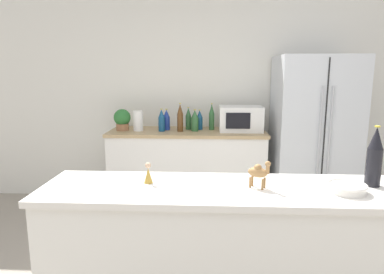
{
  "coord_description": "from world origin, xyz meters",
  "views": [
    {
      "loc": [
        -0.06,
        -1.45,
        1.57
      ],
      "look_at": [
        -0.21,
        1.37,
        1.03
      ],
      "focal_mm": 32.0,
      "sensor_mm": 36.0,
      "label": 1
    }
  ],
  "objects": [
    {
      "name": "fruit_bowl",
      "position": [
        0.66,
        0.3,
        0.97
      ],
      "size": [
        0.2,
        0.2,
        0.05
      ],
      "color": "white",
      "rests_on": "bar_counter"
    },
    {
      "name": "paper_towel_roll",
      "position": [
        -0.87,
        2.36,
        1.03
      ],
      "size": [
        0.11,
        0.11,
        0.23
      ],
      "color": "white",
      "rests_on": "back_counter"
    },
    {
      "name": "back_bottle_1",
      "position": [
        -0.3,
        2.48,
        1.03
      ],
      "size": [
        0.07,
        0.07,
        0.26
      ],
      "color": "#2D6033",
      "rests_on": "back_counter"
    },
    {
      "name": "back_bottle_5",
      "position": [
        -0.17,
        2.48,
        1.02
      ],
      "size": [
        0.07,
        0.07,
        0.23
      ],
      "color": "navy",
      "rests_on": "back_counter"
    },
    {
      "name": "back_counter",
      "position": [
        -0.31,
        2.4,
        0.46
      ],
      "size": [
        1.78,
        0.63,
        0.91
      ],
      "color": "white",
      "rests_on": "ground_plane"
    },
    {
      "name": "potted_plant",
      "position": [
        -1.06,
        2.39,
        1.04
      ],
      "size": [
        0.19,
        0.19,
        0.24
      ],
      "color": "#9E6B47",
      "rests_on": "back_counter"
    },
    {
      "name": "back_bottle_4",
      "position": [
        -0.56,
        2.44,
        1.03
      ],
      "size": [
        0.08,
        0.08,
        0.24
      ],
      "color": "navy",
      "rests_on": "back_counter"
    },
    {
      "name": "refrigerator",
      "position": [
        1.08,
        2.32,
        0.87
      ],
      "size": [
        0.85,
        0.75,
        1.74
      ],
      "color": "silver",
      "rests_on": "ground_plane"
    },
    {
      "name": "back_bottle_0",
      "position": [
        -0.23,
        2.37,
        1.03
      ],
      "size": [
        0.08,
        0.08,
        0.25
      ],
      "color": "#2D6033",
      "rests_on": "back_counter"
    },
    {
      "name": "wine_bottle",
      "position": [
        0.85,
        0.42,
        1.11
      ],
      "size": [
        0.08,
        0.08,
        0.34
      ],
      "color": "black",
      "rests_on": "bar_counter"
    },
    {
      "name": "microwave",
      "position": [
        0.29,
        2.42,
        1.05
      ],
      "size": [
        0.48,
        0.37,
        0.28
      ],
      "color": "white",
      "rests_on": "back_counter"
    },
    {
      "name": "back_bottle_2",
      "position": [
        -0.39,
        2.34,
        1.06
      ],
      "size": [
        0.07,
        0.07,
        0.32
      ],
      "color": "brown",
      "rests_on": "back_counter"
    },
    {
      "name": "wall_back",
      "position": [
        0.0,
        2.73,
        1.27
      ],
      "size": [
        8.0,
        0.06,
        2.55
      ],
      "color": "silver",
      "rests_on": "ground_plane"
    },
    {
      "name": "wise_man_figurine_blue",
      "position": [
        -0.41,
        0.4,
        1.0
      ],
      "size": [
        0.05,
        0.05,
        0.12
      ],
      "color": "#B28933",
      "rests_on": "bar_counter"
    },
    {
      "name": "bar_counter",
      "position": [
        0.02,
        0.35,
        0.48
      ],
      "size": [
        2.01,
        0.54,
        0.95
      ],
      "color": "silver",
      "rests_on": "ground_plane"
    },
    {
      "name": "camel_figurine",
      "position": [
        0.21,
        0.34,
        1.04
      ],
      "size": [
        0.13,
        0.1,
        0.16
      ],
      "color": "olive",
      "rests_on": "bar_counter"
    },
    {
      "name": "back_bottle_6",
      "position": [
        -0.04,
        2.48,
        1.06
      ],
      "size": [
        0.06,
        0.06,
        0.31
      ],
      "color": "#2D6033",
      "rests_on": "back_counter"
    },
    {
      "name": "back_bottle_3",
      "position": [
        -0.6,
        2.34,
        1.03
      ],
      "size": [
        0.07,
        0.07,
        0.26
      ],
      "color": "navy",
      "rests_on": "back_counter"
    }
  ]
}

